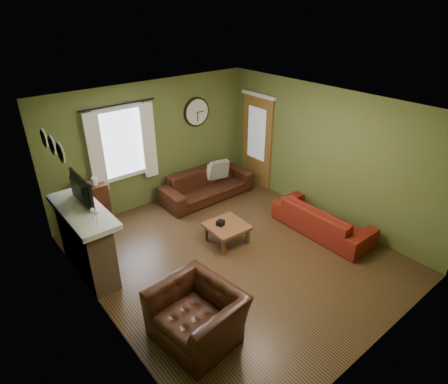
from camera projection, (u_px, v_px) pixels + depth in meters
floor at (234, 255)px, 6.57m from camera, size 4.60×5.20×0.00m
ceiling at (236, 108)px, 5.36m from camera, size 4.60×5.20×0.00m
wall_left at (96, 242)px, 4.67m from camera, size 0.00×5.20×2.60m
wall_right at (325, 155)px, 7.25m from camera, size 0.00×5.20×2.60m
wall_back at (153, 145)px, 7.74m from camera, size 4.60×0.00×2.60m
wall_front at (387, 271)px, 4.18m from camera, size 4.60×0.00×2.60m
fireplace at (87, 244)px, 5.92m from camera, size 0.40×1.40×1.10m
firebox at (101, 252)px, 6.14m from camera, size 0.04×0.60×0.55m
mantel at (82, 211)px, 5.66m from camera, size 0.58×1.60×0.08m
tv at (77, 195)px, 5.68m from camera, size 0.08×0.60×0.35m
tv_screen at (82, 190)px, 5.70m from camera, size 0.02×0.62×0.36m
medallion_left at (61, 153)px, 4.79m from camera, size 0.28×0.28×0.03m
medallion_mid at (52, 145)px, 5.03m from camera, size 0.28×0.28×0.03m
medallion_right at (44, 138)px, 5.27m from camera, size 0.28×0.28×0.03m
window_pane at (121, 143)px, 7.24m from camera, size 1.00×0.02×1.30m
curtain_rod at (118, 105)px, 6.82m from camera, size 0.03×0.03×1.50m
curtain_left at (96, 154)px, 6.89m from camera, size 0.28×0.04×1.55m
curtain_right at (149, 141)px, 7.51m from camera, size 0.28×0.04×1.55m
wall_clock at (197, 112)px, 8.09m from camera, size 0.64×0.06×0.64m
door at (257, 142)px, 8.62m from camera, size 0.05×0.90×2.10m
bookshelf at (89, 208)px, 7.14m from camera, size 0.74×0.31×0.88m
book at (88, 181)px, 7.01m from camera, size 0.24×0.27×0.02m
sofa_brown at (207, 184)px, 8.32m from camera, size 2.11×0.83×0.62m
pillow_left at (214, 170)px, 8.43m from camera, size 0.38×0.17×0.37m
pillow_right at (219, 170)px, 8.45m from camera, size 0.44×0.22×0.43m
sofa_red at (322, 219)px, 7.08m from camera, size 0.76×1.93×0.56m
armchair at (197, 315)px, 4.85m from camera, size 1.09×1.21×0.72m
coffee_table at (227, 233)px, 6.83m from camera, size 0.71×0.71×0.36m
tissue_box at (220, 223)px, 6.73m from camera, size 0.15×0.15×0.09m
wine_glass_a at (96, 217)px, 5.22m from camera, size 0.07×0.07×0.21m
wine_glass_b at (93, 214)px, 5.32m from camera, size 0.07×0.07×0.19m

